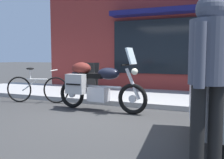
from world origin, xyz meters
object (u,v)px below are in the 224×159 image
(pedestrian_walking, at_px, (209,64))
(parked_bicycle, at_px, (37,89))
(touring_motorcycle, at_px, (95,84))
(sandwich_board_sign, at_px, (89,78))

(pedestrian_walking, bearing_deg, parked_bicycle, 147.67)
(touring_motorcycle, height_order, parked_bicycle, touring_motorcycle)
(touring_motorcycle, relative_size, sandwich_board_sign, 2.43)
(parked_bicycle, height_order, sandwich_board_sign, sandwich_board_sign)
(sandwich_board_sign, bearing_deg, touring_motorcycle, -58.61)
(touring_motorcycle, height_order, pedestrian_walking, pedestrian_walking)
(parked_bicycle, bearing_deg, touring_motorcycle, -8.72)
(touring_motorcycle, xyz_separation_m, sandwich_board_sign, (-1.07, 1.76, -0.03))
(pedestrian_walking, xyz_separation_m, sandwich_board_sign, (-3.48, 4.16, -0.57))
(touring_motorcycle, distance_m, parked_bicycle, 1.87)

